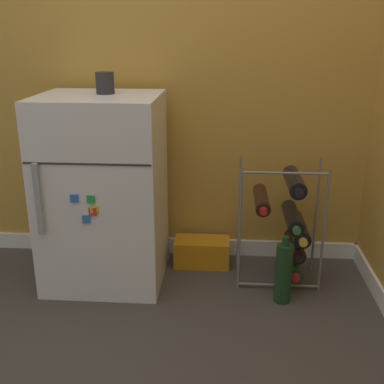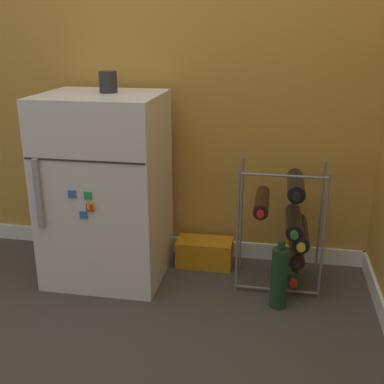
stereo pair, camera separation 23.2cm
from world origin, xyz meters
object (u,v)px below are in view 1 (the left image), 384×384
fridge_top_cup (105,83)px  wine_rack (290,224)px  mini_fridge (104,191)px  soda_box (202,252)px  loose_bottle_floor (283,273)px

fridge_top_cup → wine_rack: bearing=-0.2°
mini_fridge → soda_box: 0.64m
mini_fridge → soda_box: (0.47, 0.17, -0.39)m
soda_box → loose_bottle_floor: size_ratio=0.89×
soda_box → loose_bottle_floor: 0.53m
wine_rack → fridge_top_cup: size_ratio=6.20×
soda_box → fridge_top_cup: bearing=-163.8°
fridge_top_cup → loose_bottle_floor: bearing=-14.5°
soda_box → loose_bottle_floor: loose_bottle_floor is taller
mini_fridge → loose_bottle_floor: size_ratio=2.82×
soda_box → fridge_top_cup: 1.01m
wine_rack → soda_box: wine_rack is taller
mini_fridge → loose_bottle_floor: 0.94m
mini_fridge → soda_box: bearing=20.0°
wine_rack → fridge_top_cup: bearing=179.8°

